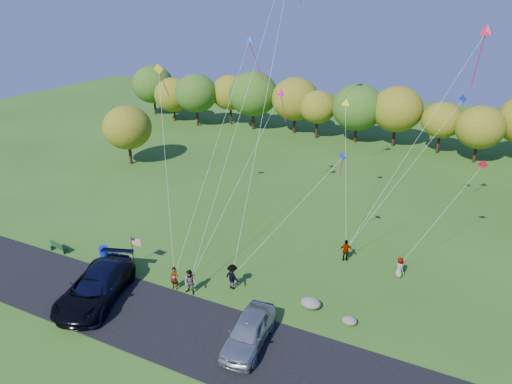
# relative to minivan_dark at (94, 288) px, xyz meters

# --- Properties ---
(ground) EXTENTS (140.00, 140.00, 0.00)m
(ground) POSITION_rel_minivan_dark_xyz_m (6.25, 4.20, -0.99)
(ground) COLOR #2E5819
(ground) RESTS_ON ground
(asphalt_lane) EXTENTS (44.00, 6.00, 0.06)m
(asphalt_lane) POSITION_rel_minivan_dark_xyz_m (6.25, 0.20, -0.96)
(asphalt_lane) COLOR black
(asphalt_lane) RESTS_ON ground
(treeline) EXTENTS (76.54, 28.00, 7.79)m
(treeline) POSITION_rel_minivan_dark_xyz_m (6.50, 40.19, 3.55)
(treeline) COLOR #331E12
(treeline) RESTS_ON ground
(minivan_dark) EXTENTS (4.84, 7.32, 1.87)m
(minivan_dark) POSITION_rel_minivan_dark_xyz_m (0.00, 0.00, 0.00)
(minivan_dark) COLOR black
(minivan_dark) RESTS_ON asphalt_lane
(minivan_navy) EXTENTS (4.68, 7.20, 1.94)m
(minivan_navy) POSITION_rel_minivan_dark_xyz_m (0.12, 0.30, 0.04)
(minivan_navy) COLOR black
(minivan_navy) RESTS_ON asphalt_lane
(minivan_silver) EXTENTS (2.51, 5.20, 1.71)m
(minivan_silver) POSITION_rel_minivan_dark_xyz_m (10.77, 0.75, -0.08)
(minivan_silver) COLOR #9DA4A7
(minivan_silver) RESTS_ON asphalt_lane
(flyer_a) EXTENTS (0.65, 0.46, 1.67)m
(flyer_a) POSITION_rel_minivan_dark_xyz_m (3.82, 3.40, -0.16)
(flyer_a) COLOR #4C4C59
(flyer_a) RESTS_ON ground
(flyer_b) EXTENTS (0.89, 0.71, 1.79)m
(flyer_b) POSITION_rel_minivan_dark_xyz_m (5.09, 3.40, -0.10)
(flyer_b) COLOR #4C4C59
(flyer_b) RESTS_ON ground
(flyer_c) EXTENTS (1.31, 0.93, 1.83)m
(flyer_c) POSITION_rel_minivan_dark_xyz_m (7.31, 5.17, -0.08)
(flyer_c) COLOR #4C4C59
(flyer_c) RESTS_ON ground
(flyer_d) EXTENTS (1.09, 0.78, 1.72)m
(flyer_d) POSITION_rel_minivan_dark_xyz_m (13.24, 12.02, -0.13)
(flyer_d) COLOR #4C4C59
(flyer_d) RESTS_ON ground
(flyer_e) EXTENTS (0.88, 0.89, 1.56)m
(flyer_e) POSITION_rel_minivan_dark_xyz_m (17.24, 11.53, -0.22)
(flyer_e) COLOR #4C4C59
(flyer_e) RESTS_ON ground
(park_bench) EXTENTS (1.62, 0.53, 0.90)m
(park_bench) POSITION_rel_minivan_dark_xyz_m (-7.18, 3.46, -0.51)
(park_bench) COLOR #163E20
(park_bench) RESTS_ON ground
(trash_barrel) EXTENTS (0.65, 0.65, 0.97)m
(trash_barrel) POSITION_rel_minivan_dark_xyz_m (-3.34, 4.34, -0.51)
(trash_barrel) COLOR #0C1BB5
(trash_barrel) RESTS_ON ground
(flag_assembly) EXTENTS (0.86, 0.56, 2.32)m
(flag_assembly) POSITION_rel_minivan_dark_xyz_m (-0.48, 4.64, 0.73)
(flag_assembly) COLOR black
(flag_assembly) RESTS_ON ground
(boulder_near) EXTENTS (1.32, 1.03, 0.66)m
(boulder_near) POSITION_rel_minivan_dark_xyz_m (12.80, 5.50, -0.66)
(boulder_near) COLOR gray
(boulder_near) RESTS_ON ground
(boulder_far) EXTENTS (0.92, 0.77, 0.48)m
(boulder_far) POSITION_rel_minivan_dark_xyz_m (15.46, 5.02, -0.75)
(boulder_far) COLOR slate
(boulder_far) RESTS_ON ground
(kites_aloft) EXTENTS (24.46, 13.29, 17.37)m
(kites_aloft) POSITION_rel_minivan_dark_xyz_m (8.27, 17.81, 16.31)
(kites_aloft) COLOR orange
(kites_aloft) RESTS_ON ground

